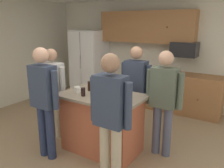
# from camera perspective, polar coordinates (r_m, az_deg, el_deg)

# --- Properties ---
(floor) EXTENTS (7.04, 7.04, 0.00)m
(floor) POSITION_cam_1_polar(r_m,az_deg,el_deg) (3.94, -3.69, -16.06)
(floor) COLOR #937A5B
(floor) RESTS_ON ground
(back_wall) EXTENTS (6.40, 0.10, 2.60)m
(back_wall) POSITION_cam_1_polar(r_m,az_deg,el_deg) (5.91, 12.47, 7.50)
(back_wall) COLOR beige
(back_wall) RESTS_ON ground
(cabinet_run_upper) EXTENTS (2.40, 0.38, 0.75)m
(cabinet_run_upper) POSITION_cam_1_polar(r_m,az_deg,el_deg) (5.84, 8.33, 13.75)
(cabinet_run_upper) COLOR #936038
(cabinet_run_lower) EXTENTS (1.80, 0.63, 0.90)m
(cabinet_run_lower) POSITION_cam_1_polar(r_m,az_deg,el_deg) (5.61, 16.59, -2.07)
(cabinet_run_lower) COLOR #936038
(cabinet_run_lower) RESTS_ON ground
(refrigerator) EXTENTS (0.88, 0.76, 1.83)m
(refrigerator) POSITION_cam_1_polar(r_m,az_deg,el_deg) (6.58, -5.63, 5.10)
(refrigerator) COLOR white
(refrigerator) RESTS_ON ground
(microwave_over_range) EXTENTS (0.56, 0.40, 0.32)m
(microwave_over_range) POSITION_cam_1_polar(r_m,az_deg,el_deg) (5.43, 17.43, 8.14)
(microwave_over_range) COLOR black
(kitchen_island) EXTENTS (1.31, 0.82, 0.95)m
(kitchen_island) POSITION_cam_1_polar(r_m,az_deg,el_deg) (3.75, -2.51, -9.47)
(kitchen_island) COLOR #AD5638
(kitchen_island) RESTS_ON ground
(person_guest_by_door) EXTENTS (0.57, 0.22, 1.60)m
(person_guest_by_door) POSITION_cam_1_polar(r_m,az_deg,el_deg) (4.19, -14.31, -0.90)
(person_guest_by_door) COLOR tan
(person_guest_by_door) RESTS_ON ground
(person_host_foreground) EXTENTS (0.57, 0.22, 1.64)m
(person_host_foreground) POSITION_cam_1_polar(r_m,az_deg,el_deg) (3.54, 12.64, -3.24)
(person_host_foreground) COLOR #4C5166
(person_host_foreground) RESTS_ON ground
(person_guest_right) EXTENTS (0.57, 0.22, 1.70)m
(person_guest_right) POSITION_cam_1_polar(r_m,az_deg,el_deg) (3.53, -16.43, -2.96)
(person_guest_right) COLOR #232D4C
(person_guest_right) RESTS_ON ground
(person_elder_center) EXTENTS (0.57, 0.22, 1.64)m
(person_elder_center) POSITION_cam_1_polar(r_m,az_deg,el_deg) (4.09, 5.84, -0.52)
(person_elder_center) COLOR tan
(person_elder_center) RESTS_ON ground
(person_guest_left) EXTENTS (0.57, 0.22, 1.69)m
(person_guest_left) POSITION_cam_1_polar(r_m,az_deg,el_deg) (2.78, -0.41, -7.19)
(person_guest_left) COLOR tan
(person_guest_left) RESTS_ON ground
(glass_pilsner) EXTENTS (0.06, 0.06, 0.16)m
(glass_pilsner) POSITION_cam_1_polar(r_m,az_deg,el_deg) (3.79, -5.55, -0.50)
(glass_pilsner) COLOR black
(glass_pilsner) RESTS_ON kitchen_island
(tumbler_amber) EXTENTS (0.07, 0.07, 0.16)m
(tumbler_amber) POSITION_cam_1_polar(r_m,az_deg,el_deg) (3.23, 3.17, -3.15)
(tumbler_amber) COLOR black
(tumbler_amber) RESTS_ON kitchen_island
(glass_dark_ale) EXTENTS (0.06, 0.06, 0.17)m
(glass_dark_ale) POSITION_cam_1_polar(r_m,az_deg,el_deg) (3.72, -1.27, -0.61)
(glass_dark_ale) COLOR black
(glass_dark_ale) RESTS_ON kitchen_island
(glass_short_whisky) EXTENTS (0.06, 0.06, 0.13)m
(glass_short_whisky) POSITION_cam_1_polar(r_m,az_deg,el_deg) (3.53, -7.12, -1.95)
(glass_short_whisky) COLOR black
(glass_short_whisky) RESTS_ON kitchen_island
(mug_blue_stoneware) EXTENTS (0.13, 0.09, 0.09)m
(mug_blue_stoneware) POSITION_cam_1_polar(r_m,az_deg,el_deg) (3.89, -3.36, -0.53)
(mug_blue_stoneware) COLOR #4C6B99
(mug_blue_stoneware) RESTS_ON kitchen_island
(mug_ceramic_white) EXTENTS (0.13, 0.09, 0.10)m
(mug_ceramic_white) POSITION_cam_1_polar(r_m,az_deg,el_deg) (3.71, -8.53, -1.38)
(mug_ceramic_white) COLOR white
(mug_ceramic_white) RESTS_ON kitchen_island
(serving_tray) EXTENTS (0.44, 0.30, 0.04)m
(serving_tray) POSITION_cam_1_polar(r_m,az_deg,el_deg) (3.47, -0.63, -2.84)
(serving_tray) COLOR #B7B7BC
(serving_tray) RESTS_ON kitchen_island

